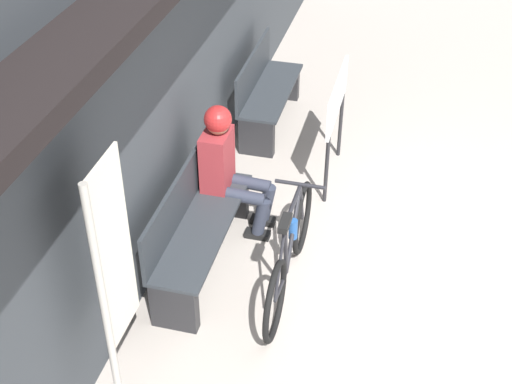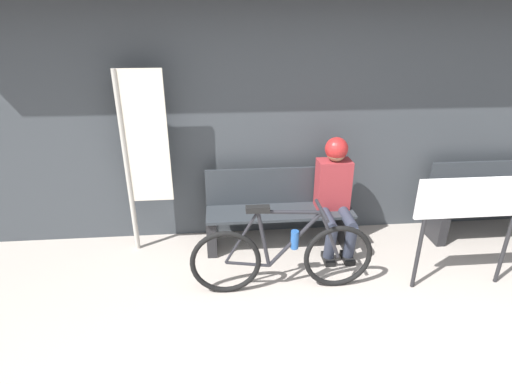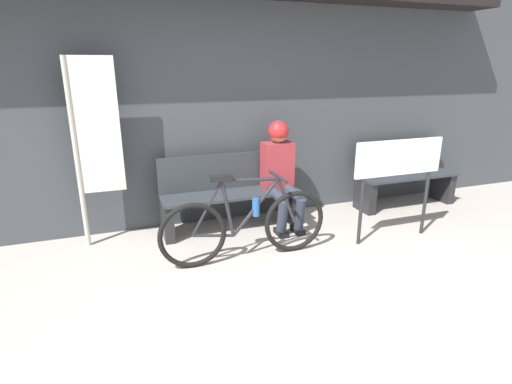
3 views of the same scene
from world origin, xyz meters
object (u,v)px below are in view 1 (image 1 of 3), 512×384
at_px(bicycle, 290,253).
at_px(person_seated, 227,161).
at_px(park_bench_near, 197,228).
at_px(banner_pole, 112,269).
at_px(signboard, 337,104).
at_px(park_bench_far, 266,93).

distance_m(bicycle, person_seated, 0.99).
relative_size(park_bench_near, banner_pole, 0.82).
xyz_separation_m(bicycle, person_seated, (0.64, 0.68, 0.33)).
height_order(banner_pole, signboard, banner_pole).
height_order(person_seated, banner_pole, banner_pole).
relative_size(park_bench_far, banner_pole, 0.72).
relative_size(park_bench_near, signboard, 1.44).
xyz_separation_m(park_bench_near, banner_pole, (-1.36, 0.04, 0.74)).
xyz_separation_m(person_seated, signboard, (0.97, -0.76, 0.13)).
xyz_separation_m(park_bench_far, signboard, (-0.83, -0.87, 0.44)).
distance_m(park_bench_far, signboard, 1.28).
relative_size(banner_pole, signboard, 1.75).
bearing_deg(banner_pole, signboard, -17.54).
distance_m(park_bench_near, park_bench_far, 2.36).
distance_m(park_bench_near, banner_pole, 1.55).
height_order(bicycle, park_bench_far, bicycle).
xyz_separation_m(person_seated, park_bench_far, (1.81, 0.10, -0.31)).
xyz_separation_m(banner_pole, signboard, (2.89, -0.91, -0.31)).
bearing_deg(bicycle, person_seated, 47.14).
height_order(park_bench_near, person_seated, person_seated).
bearing_deg(person_seated, bicycle, -132.86).
relative_size(park_bench_near, person_seated, 1.28).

